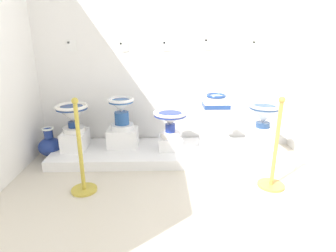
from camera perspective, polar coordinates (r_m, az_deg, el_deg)
wall_back at (r=3.73m, az=0.09°, el=16.78°), size 3.66×0.06×2.83m
display_platform at (r=3.59m, az=0.28°, el=-5.52°), size 2.95×0.78×0.12m
plinth_block_pale_glazed at (r=3.71m, az=-18.64°, el=-2.77°), size 0.29×0.37×0.23m
antique_toilet_pale_glazed at (r=3.61m, az=-19.18°, el=2.37°), size 0.39×0.39×0.35m
plinth_block_squat_floral at (r=3.63m, az=-9.32°, el=-2.39°), size 0.38×0.29×0.24m
antique_toilet_squat_floral at (r=3.52m, az=-9.63°, el=3.28°), size 0.33×0.33×0.40m
plinth_block_rightmost at (r=3.53m, az=0.45°, el=-3.46°), size 0.29×0.29×0.16m
antique_toilet_rightmost at (r=3.43m, az=0.46°, el=1.51°), size 0.42×0.42×0.33m
plinth_block_broad_patterned at (r=3.56m, az=9.43°, el=-3.08°), size 0.33×0.36×0.21m
antique_toilet_broad_patterned at (r=3.45m, az=9.74°, el=2.49°), size 0.31×0.26×0.50m
plinth_block_central_ornate at (r=3.68m, az=18.69°, el=-2.87°), size 0.29×0.36×0.24m
antique_toilet_central_ornate at (r=3.58m, az=19.23°, el=2.24°), size 0.38×0.38×0.35m
info_placard_first at (r=3.87m, az=-19.32°, el=15.39°), size 0.11×0.01×0.14m
info_placard_second at (r=3.73m, az=-9.15°, el=15.95°), size 0.12×0.01×0.12m
info_placard_third at (r=3.70m, az=-0.31°, el=16.27°), size 0.09×0.01×0.13m
info_placard_fourth at (r=3.75m, az=8.48°, el=16.49°), size 0.13×0.01×0.14m
info_placard_fifth at (r=3.90m, az=17.76°, el=15.51°), size 0.11×0.01×0.15m
decorative_vase_spare at (r=3.85m, az=-23.23°, el=-3.76°), size 0.29×0.29×0.40m
stanchion_post_near_left at (r=2.87m, az=-17.43°, el=-7.82°), size 0.26×0.26×0.97m
stanchion_post_near_right at (r=3.03m, az=21.04°, el=-7.24°), size 0.27×0.27×0.96m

